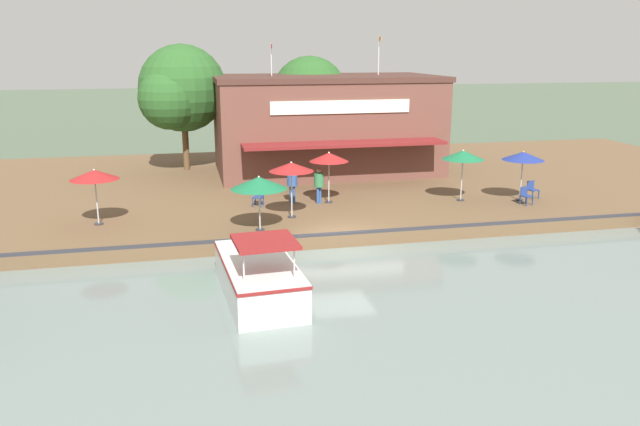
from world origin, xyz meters
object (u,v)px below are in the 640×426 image
(cafe_chair_beside_entrance, at_px, (532,189))
(patio_umbrella_mid_patio_left, at_px, (463,155))
(patio_umbrella_by_entrance, at_px, (523,156))
(tree_upstream_bank, at_px, (308,97))
(waterfront_restaurant, at_px, (326,124))
(patio_umbrella_mid_patio_right, at_px, (329,157))
(cafe_chair_back_row_seat, at_px, (258,196))
(patio_umbrella_back_row, at_px, (94,175))
(patio_umbrella_near_quay_edge, at_px, (259,183))
(person_near_entrance, at_px, (292,180))
(patio_umbrella_far_corner, at_px, (291,167))
(tree_downstream_bank, at_px, (179,91))
(cafe_chair_far_corner_seat, at_px, (526,195))
(motorboat_second_along, at_px, (256,271))
(person_mid_patio, at_px, (319,182))

(cafe_chair_beside_entrance, bearing_deg, patio_umbrella_mid_patio_left, -94.25)
(patio_umbrella_by_entrance, distance_m, tree_upstream_bank, 14.87)
(waterfront_restaurant, relative_size, patio_umbrella_mid_patio_left, 5.21)
(patio_umbrella_mid_patio_right, bearing_deg, cafe_chair_back_row_seat, -91.45)
(patio_umbrella_back_row, bearing_deg, tree_upstream_bank, 136.98)
(patio_umbrella_mid_patio_right, distance_m, cafe_chair_beside_entrance, 10.29)
(patio_umbrella_near_quay_edge, height_order, cafe_chair_back_row_seat, patio_umbrella_near_quay_edge)
(person_near_entrance, bearing_deg, patio_umbrella_mid_patio_left, 80.60)
(patio_umbrella_far_corner, xyz_separation_m, tree_downstream_bank, (-12.16, -4.53, 2.52))
(patio_umbrella_near_quay_edge, bearing_deg, cafe_chair_beside_entrance, 101.06)
(patio_umbrella_far_corner, distance_m, cafe_chair_back_row_seat, 3.21)
(cafe_chair_back_row_seat, bearing_deg, cafe_chair_beside_entrance, 84.21)
(patio_umbrella_mid_patio_right, bearing_deg, patio_umbrella_by_entrance, 80.06)
(patio_umbrella_near_quay_edge, xyz_separation_m, cafe_chair_far_corner_seat, (-1.58, 12.89, -1.50))
(patio_umbrella_mid_patio_left, relative_size, patio_umbrella_far_corner, 1.01)
(cafe_chair_beside_entrance, bearing_deg, cafe_chair_far_corner_seat, -41.85)
(patio_umbrella_near_quay_edge, bearing_deg, waterfront_restaurant, 155.03)
(waterfront_restaurant, relative_size, patio_umbrella_near_quay_edge, 5.74)
(tree_upstream_bank, height_order, tree_downstream_bank, tree_downstream_bank)
(person_near_entrance, distance_m, tree_downstream_bank, 11.37)
(motorboat_second_along, bearing_deg, person_mid_patio, 155.60)
(patio_umbrella_back_row, bearing_deg, cafe_chair_far_corner_seat, 87.78)
(patio_umbrella_far_corner, relative_size, tree_upstream_bank, 0.37)
(tree_downstream_bank, bearing_deg, cafe_chair_far_corner_seat, 52.17)
(patio_umbrella_mid_patio_right, xyz_separation_m, tree_downstream_bank, (-9.85, -6.75, 2.56))
(patio_umbrella_by_entrance, height_order, patio_umbrella_far_corner, patio_umbrella_far_corner)
(patio_umbrella_far_corner, bearing_deg, patio_umbrella_near_quay_edge, -43.95)
(patio_umbrella_mid_patio_left, height_order, person_near_entrance, patio_umbrella_mid_patio_left)
(waterfront_restaurant, bearing_deg, patio_umbrella_far_corner, -20.97)
(cafe_chair_back_row_seat, bearing_deg, person_mid_patio, 87.68)
(patio_umbrella_mid_patio_left, height_order, cafe_chair_back_row_seat, patio_umbrella_mid_patio_left)
(motorboat_second_along, bearing_deg, tree_upstream_bank, 163.77)
(waterfront_restaurant, bearing_deg, cafe_chair_beside_entrance, 42.61)
(patio_umbrella_far_corner, xyz_separation_m, person_near_entrance, (-2.65, 0.50, -1.15))
(tree_downstream_bank, bearing_deg, patio_umbrella_near_quay_edge, 11.86)
(person_mid_patio, relative_size, person_near_entrance, 0.97)
(patio_umbrella_mid_patio_left, distance_m, cafe_chair_far_corner_seat, 3.49)
(cafe_chair_beside_entrance, xyz_separation_m, person_mid_patio, (-1.25, -10.56, 0.59))
(cafe_chair_back_row_seat, xyz_separation_m, person_near_entrance, (-0.25, 1.67, 0.62))
(waterfront_restaurant, height_order, patio_umbrella_back_row, waterfront_restaurant)
(patio_umbrella_far_corner, height_order, motorboat_second_along, patio_umbrella_far_corner)
(person_near_entrance, bearing_deg, tree_upstream_bank, 164.56)
(person_near_entrance, bearing_deg, patio_umbrella_by_entrance, 79.87)
(cafe_chair_far_corner_seat, height_order, tree_downstream_bank, tree_downstream_bank)
(patio_umbrella_back_row, bearing_deg, person_near_entrance, 102.98)
(person_mid_patio, relative_size, tree_upstream_bank, 0.25)
(cafe_chair_back_row_seat, bearing_deg, patio_umbrella_by_entrance, 82.32)
(person_near_entrance, height_order, motorboat_second_along, person_near_entrance)
(cafe_chair_far_corner_seat, relative_size, tree_downstream_bank, 0.11)
(waterfront_restaurant, relative_size, cafe_chair_back_row_seat, 15.37)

